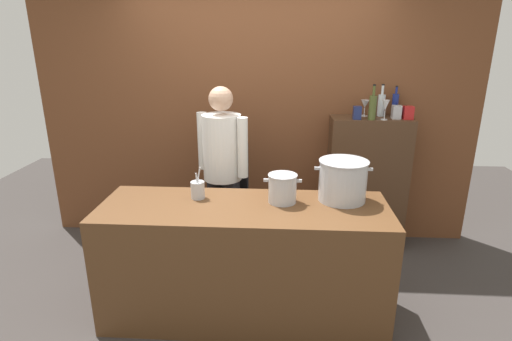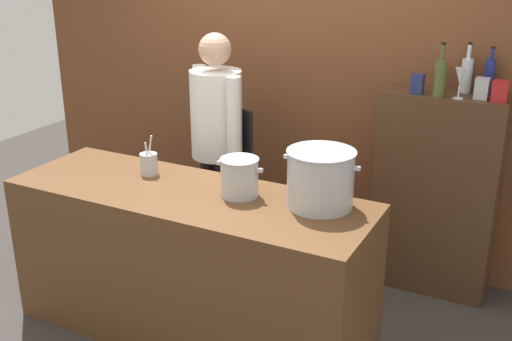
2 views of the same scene
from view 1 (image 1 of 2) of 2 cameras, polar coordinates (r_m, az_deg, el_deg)
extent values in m
plane|color=#383330|center=(3.36, -1.59, -19.28)|extent=(8.00, 8.00, 0.00)
cube|color=brown|center=(4.10, -0.01, 10.60)|extent=(4.40, 0.10, 3.00)
cube|color=brown|center=(3.11, -1.67, -12.68)|extent=(2.09, 0.70, 0.90)
cube|color=#472D1C|center=(4.17, 15.29, -1.76)|extent=(0.76, 0.32, 1.33)
cylinder|color=black|center=(3.75, -3.30, -7.48)|extent=(0.14, 0.14, 0.84)
cylinder|color=black|center=(3.86, -5.72, -6.75)|extent=(0.14, 0.14, 0.84)
cylinder|color=white|center=(3.56, -4.81, 3.27)|extent=(0.34, 0.34, 0.58)
cube|color=black|center=(3.76, -3.05, 0.35)|extent=(0.27, 0.16, 0.52)
cylinder|color=white|center=(3.42, -1.90, 3.24)|extent=(0.09, 0.09, 0.52)
cylinder|color=white|center=(3.69, -7.55, 4.17)|extent=(0.09, 0.09, 0.52)
sphere|color=tan|center=(3.47, -5.00, 10.06)|extent=(0.21, 0.21, 0.21)
cylinder|color=#B7BABF|center=(3.02, 12.15, -1.47)|extent=(0.35, 0.35, 0.30)
cylinder|color=#B7BABF|center=(2.97, 12.34, 1.29)|extent=(0.36, 0.36, 0.01)
cube|color=#B7BABF|center=(2.97, 8.62, 0.31)|extent=(0.04, 0.02, 0.02)
cube|color=#B7BABF|center=(3.03, 15.85, 0.16)|extent=(0.04, 0.02, 0.02)
cylinder|color=#B7BABF|center=(2.94, 3.76, -2.62)|extent=(0.20, 0.20, 0.20)
cylinder|color=#B7BABF|center=(2.90, 3.80, -0.66)|extent=(0.21, 0.21, 0.01)
cube|color=#B7BABF|center=(2.92, 1.42, -1.37)|extent=(0.04, 0.02, 0.02)
cube|color=#B7BABF|center=(2.92, 6.15, -1.46)|extent=(0.04, 0.02, 0.02)
cylinder|color=#B7BABF|center=(3.05, -8.23, -2.74)|extent=(0.10, 0.10, 0.13)
cylinder|color=#B7BABF|center=(3.02, -8.28, -2.02)|extent=(0.03, 0.01, 0.18)
cylinder|color=#B7BABF|center=(3.03, -8.27, -1.50)|extent=(0.06, 0.02, 0.22)
cylinder|color=#475123|center=(3.88, 16.15, 8.53)|extent=(0.07, 0.07, 0.22)
cylinder|color=#475123|center=(3.86, 16.35, 10.79)|extent=(0.02, 0.02, 0.09)
cylinder|color=black|center=(3.85, 16.42, 11.52)|extent=(0.03, 0.03, 0.01)
cylinder|color=navy|center=(4.12, 19.05, 8.73)|extent=(0.06, 0.06, 0.21)
cylinder|color=navy|center=(4.10, 19.25, 10.64)|extent=(0.02, 0.02, 0.06)
cylinder|color=black|center=(4.10, 19.30, 11.16)|extent=(0.02, 0.02, 0.01)
cylinder|color=silver|center=(4.08, 17.28, 8.77)|extent=(0.07, 0.07, 0.21)
cylinder|color=silver|center=(4.06, 17.47, 10.80)|extent=(0.02, 0.02, 0.09)
cylinder|color=black|center=(4.06, 17.54, 11.50)|extent=(0.03, 0.03, 0.01)
cylinder|color=silver|center=(4.06, 15.02, 7.48)|extent=(0.06, 0.06, 0.01)
cylinder|color=silver|center=(4.05, 15.06, 8.04)|extent=(0.01, 0.01, 0.07)
cone|color=silver|center=(4.04, 15.15, 9.08)|extent=(0.08, 0.08, 0.08)
cylinder|color=silver|center=(3.92, 17.66, 6.89)|extent=(0.06, 0.06, 0.01)
cylinder|color=silver|center=(3.92, 17.72, 7.50)|extent=(0.01, 0.01, 0.08)
cone|color=silver|center=(3.90, 17.84, 8.77)|extent=(0.07, 0.07, 0.10)
cube|color=navy|center=(3.88, 14.11, 7.92)|extent=(0.07, 0.07, 0.12)
cube|color=#B2B2B7|center=(4.00, 19.22, 7.80)|extent=(0.08, 0.08, 0.12)
cube|color=red|center=(4.02, 20.70, 7.65)|extent=(0.09, 0.09, 0.12)
camera|label=2|loc=(1.56, 95.75, 4.98)|focal=43.87mm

